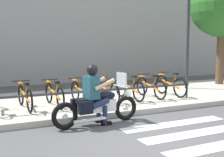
{
  "coord_description": "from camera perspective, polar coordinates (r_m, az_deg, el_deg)",
  "views": [
    {
      "loc": [
        -3.11,
        -4.58,
        1.85
      ],
      "look_at": [
        0.31,
        2.6,
        0.94
      ],
      "focal_mm": 46.0,
      "sensor_mm": 36.0,
      "label": 1
    }
  ],
  "objects": [
    {
      "name": "motorcycle",
      "position": [
        6.78,
        -2.89,
        -5.41
      ],
      "size": [
        2.24,
        0.7,
        1.21
      ],
      "color": "black",
      "rests_on": "ground"
    },
    {
      "name": "crosswalk_stripe_2",
      "position": [
        6.51,
        16.76,
        -10.28
      ],
      "size": [
        2.8,
        0.4,
        0.01
      ],
      "primitive_type": "cube",
      "color": "white",
      "rests_on": "ground"
    },
    {
      "name": "bicycle_1",
      "position": [
        8.1,
        -16.94,
        -3.44
      ],
      "size": [
        0.48,
        1.7,
        0.74
      ],
      "color": "black",
      "rests_on": "sidewalk"
    },
    {
      "name": "bicycle_6",
      "position": [
        9.55,
        7.66,
        -1.7
      ],
      "size": [
        0.48,
        1.63,
        0.76
      ],
      "color": "black",
      "rests_on": "sidewalk"
    },
    {
      "name": "rider",
      "position": [
        6.68,
        -3.51,
        -2.41
      ],
      "size": [
        0.66,
        0.58,
        1.43
      ],
      "color": "#1E4C59",
      "rests_on": "ground"
    },
    {
      "name": "bicycle_3",
      "position": [
        8.48,
        -6.13,
        -2.73
      ],
      "size": [
        0.48,
        1.61,
        0.75
      ],
      "color": "black",
      "rests_on": "sidewalk"
    },
    {
      "name": "bicycle_5",
      "position": [
        9.13,
        3.43,
        -1.97
      ],
      "size": [
        0.48,
        1.71,
        0.78
      ],
      "color": "black",
      "rests_on": "sidewalk"
    },
    {
      "name": "tree_near_rack",
      "position": [
        13.81,
        21.1,
        13.38
      ],
      "size": [
        2.82,
        2.82,
        5.05
      ],
      "color": "brown",
      "rests_on": "ground"
    },
    {
      "name": "bicycle_4",
      "position": [
        8.78,
        -1.17,
        -2.44
      ],
      "size": [
        0.48,
        1.65,
        0.73
      ],
      "color": "black",
      "rests_on": "sidewalk"
    },
    {
      "name": "bike_rack",
      "position": [
        8.1,
        -2.15,
        -2.54
      ],
      "size": [
        6.23,
        0.07,
        0.49
      ],
      "color": "#333338",
      "rests_on": "sidewalk"
    },
    {
      "name": "sidewalk",
      "position": [
        9.39,
        -5.69,
        -4.43
      ],
      "size": [
        24.0,
        4.4,
        0.15
      ],
      "primitive_type": "cube",
      "color": "#B7B2A8",
      "rests_on": "ground"
    },
    {
      "name": "bicycle_2",
      "position": [
        8.26,
        -11.41,
        -3.11
      ],
      "size": [
        0.48,
        1.67,
        0.74
      ],
      "color": "black",
      "rests_on": "sidewalk"
    },
    {
      "name": "street_lamp",
      "position": [
        11.91,
        14.89,
        9.73
      ],
      "size": [
        0.28,
        0.28,
        4.23
      ],
      "color": "#2D2D33",
      "rests_on": "ground"
    },
    {
      "name": "building_backdrop",
      "position": [
        14.85,
        -13.59,
        14.12
      ],
      "size": [
        24.0,
        1.2,
        7.73
      ],
      "primitive_type": "cube",
      "color": "#9E9E9E",
      "rests_on": "ground"
    },
    {
      "name": "crosswalk_stripe_3",
      "position": [
        7.09,
        12.36,
        -8.76
      ],
      "size": [
        2.8,
        0.4,
        0.01
      ],
      "primitive_type": "cube",
      "color": "white",
      "rests_on": "ground"
    },
    {
      "name": "ground_plane",
      "position": [
        5.84,
        8.42,
        -12.05
      ],
      "size": [
        48.0,
        48.0,
        0.0
      ],
      "primitive_type": "plane",
      "color": "#4C4C4F"
    },
    {
      "name": "bicycle_7",
      "position": [
        10.0,
        11.53,
        -1.32
      ],
      "size": [
        0.48,
        1.62,
        0.8
      ],
      "color": "black",
      "rests_on": "sidewalk"
    }
  ]
}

